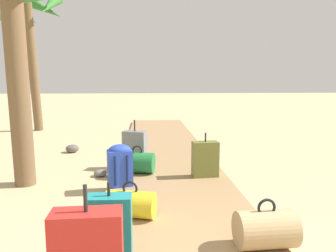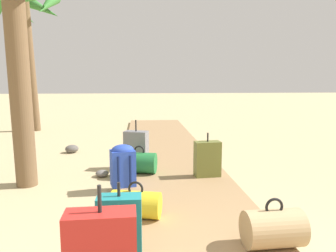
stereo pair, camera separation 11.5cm
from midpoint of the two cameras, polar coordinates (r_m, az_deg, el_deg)
name	(u,v)px [view 1 (the left image)]	position (r m, az deg, el deg)	size (l,w,h in m)	color
ground_plane	(170,173)	(5.39, 0.93, -8.22)	(60.00, 60.00, 0.00)	tan
boardwalk	(166,155)	(6.38, 0.13, -5.22)	(1.67, 10.43, 0.08)	#9E7A51
backpack_blue	(120,164)	(4.48, -7.76, -6.65)	(0.37, 0.31, 0.57)	#2847B7
duffel_bag_tan	(266,229)	(3.06, 17.92, -16.92)	(0.52, 0.36, 0.44)	tan
suitcase_olive	(205,159)	(4.89, 7.25, -5.80)	(0.40, 0.23, 0.66)	olive
duffel_bag_yellow	(130,204)	(3.53, -5.70, -13.52)	(0.57, 0.40, 0.39)	gold
duffel_bag_green	(137,162)	(5.08, -4.78, -6.43)	(0.57, 0.43, 0.43)	#237538
suitcase_grey	(135,148)	(5.56, -5.27, -3.82)	(0.44, 0.33, 0.77)	slate
suitcase_teal	(110,233)	(2.60, -8.90, -18.18)	(0.33, 0.17, 0.70)	#197A7F
palm_tree_far_left	(30,20)	(10.28, -22.82, 16.89)	(1.95, 2.03, 4.07)	brown
rock_left_far	(72,148)	(7.09, -16.09, -3.83)	(0.25, 0.27, 0.17)	#5B5651
rock_left_near	(100,173)	(5.28, -11.22, -8.15)	(0.21, 0.21, 0.10)	slate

